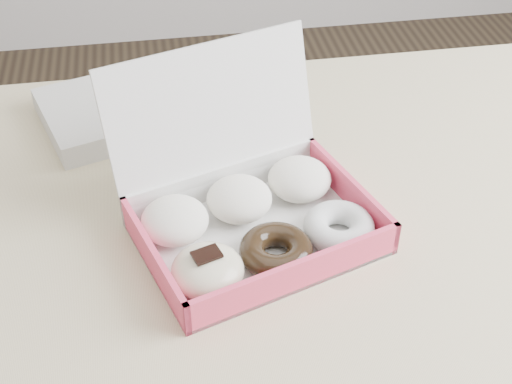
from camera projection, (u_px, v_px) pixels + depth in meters
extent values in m
cube|color=tan|center=(309.00, 217.00, 0.99)|extent=(1.20, 0.80, 0.04)
cylinder|color=tan|center=(511.00, 214.00, 1.56)|extent=(0.05, 0.05, 0.71)
cube|color=silver|center=(257.00, 237.00, 0.93)|extent=(0.34, 0.29, 0.01)
cube|color=#EB4060|center=(297.00, 276.00, 0.84)|extent=(0.28, 0.10, 0.05)
cube|color=silver|center=(222.00, 181.00, 0.98)|extent=(0.28, 0.10, 0.05)
cube|color=#EB4060|center=(153.00, 261.00, 0.86)|extent=(0.07, 0.21, 0.05)
cube|color=#EB4060|center=(350.00, 192.00, 0.96)|extent=(0.07, 0.21, 0.05)
cube|color=silver|center=(214.00, 123.00, 0.95)|extent=(0.30, 0.15, 0.21)
ellipsoid|color=white|center=(175.00, 220.00, 0.91)|extent=(0.11, 0.11, 0.05)
ellipsoid|color=white|center=(239.00, 199.00, 0.94)|extent=(0.11, 0.11, 0.05)
ellipsoid|color=white|center=(299.00, 179.00, 0.98)|extent=(0.11, 0.11, 0.05)
ellipsoid|color=beige|center=(208.00, 271.00, 0.84)|extent=(0.11, 0.11, 0.05)
cube|color=black|center=(207.00, 255.00, 0.82)|extent=(0.04, 0.03, 0.00)
torus|color=black|center=(276.00, 251.00, 0.88)|extent=(0.12, 0.12, 0.03)
torus|color=silver|center=(339.00, 227.00, 0.91)|extent=(0.12, 0.12, 0.03)
cube|color=silver|center=(120.00, 109.00, 1.13)|extent=(0.28, 0.25, 0.04)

